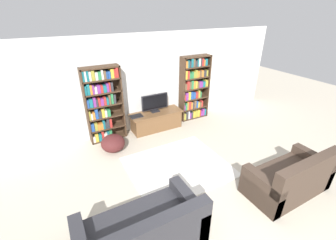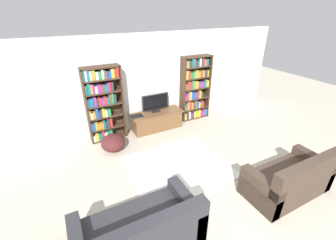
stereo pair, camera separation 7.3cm
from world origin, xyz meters
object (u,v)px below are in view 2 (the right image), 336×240
(television, at_px, (155,103))
(couch_right_sofa, at_px, (289,180))
(tv_stand, at_px, (157,120))
(beanbag_ottoman, at_px, (113,143))
(bookshelf_left, at_px, (102,103))
(bookshelf_right, at_px, (194,89))
(couch_left_sectional, at_px, (139,232))
(laptop, at_px, (137,116))

(television, relative_size, couch_right_sofa, 0.48)
(tv_stand, distance_m, beanbag_ottoman, 1.50)
(bookshelf_left, xyz_separation_m, television, (1.41, -0.09, -0.22))
(tv_stand, height_order, couch_right_sofa, couch_right_sofa)
(bookshelf_left, bearing_deg, beanbag_ottoman, -89.71)
(tv_stand, relative_size, television, 1.91)
(bookshelf_left, bearing_deg, tv_stand, -5.90)
(bookshelf_right, xyz_separation_m, television, (-1.33, -0.08, -0.16))
(couch_left_sectional, relative_size, couch_right_sofa, 1.12)
(beanbag_ottoman, bearing_deg, bookshelf_left, 90.29)
(tv_stand, relative_size, couch_left_sectional, 0.83)
(couch_right_sofa, relative_size, beanbag_ottoman, 2.81)
(bookshelf_left, xyz_separation_m, laptop, (0.82, -0.14, -0.48))
(bookshelf_right, relative_size, couch_right_sofa, 1.20)
(bookshelf_left, height_order, couch_left_sectional, bookshelf_left)
(bookshelf_left, bearing_deg, couch_right_sofa, -54.79)
(bookshelf_left, height_order, couch_right_sofa, bookshelf_left)
(bookshelf_right, height_order, beanbag_ottoman, bookshelf_right)
(bookshelf_right, distance_m, laptop, 1.97)
(laptop, distance_m, beanbag_ottoman, 1.02)
(tv_stand, height_order, laptop, laptop)
(bookshelf_right, bearing_deg, couch_left_sectional, -132.99)
(television, distance_m, beanbag_ottoman, 1.63)
(laptop, relative_size, beanbag_ottoman, 0.59)
(laptop, xyz_separation_m, couch_right_sofa, (1.70, -3.43, -0.23))
(couch_left_sectional, bearing_deg, couch_right_sofa, -5.86)
(couch_left_sectional, height_order, beanbag_ottoman, couch_left_sectional)
(bookshelf_left, xyz_separation_m, bookshelf_right, (2.74, -0.00, -0.06))
(couch_left_sectional, distance_m, beanbag_ottoman, 2.64)
(laptop, height_order, beanbag_ottoman, laptop)
(beanbag_ottoman, bearing_deg, television, 22.06)
(television, height_order, laptop, television)
(bookshelf_right, height_order, tv_stand, bookshelf_right)
(couch_left_sectional, relative_size, beanbag_ottoman, 3.14)
(bookshelf_left, bearing_deg, television, -3.51)
(bookshelf_right, height_order, couch_right_sofa, bookshelf_right)
(bookshelf_right, relative_size, tv_stand, 1.30)
(bookshelf_right, xyz_separation_m, tv_stand, (-1.33, -0.14, -0.69))
(television, height_order, couch_right_sofa, television)
(bookshelf_right, distance_m, tv_stand, 1.51)
(television, bearing_deg, beanbag_ottoman, -157.94)
(laptop, relative_size, couch_right_sofa, 0.21)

